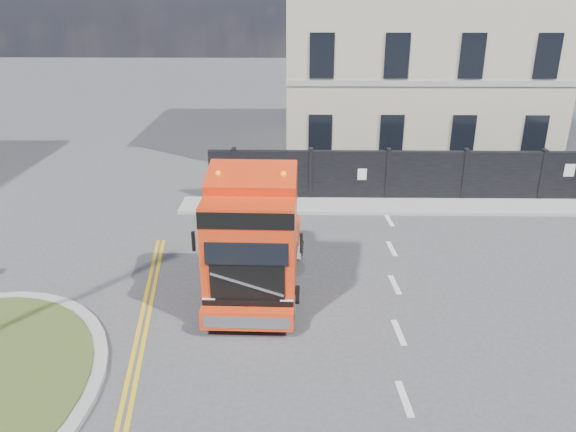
{
  "coord_description": "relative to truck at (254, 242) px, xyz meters",
  "views": [
    {
      "loc": [
        0.43,
        -12.07,
        7.73
      ],
      "look_at": [
        0.2,
        2.7,
        1.8
      ],
      "focal_mm": 35.0,
      "sensor_mm": 36.0,
      "label": 1
    }
  ],
  "objects": [
    {
      "name": "ground",
      "position": [
        0.68,
        -1.37,
        -1.6
      ],
      "size": [
        120.0,
        120.0,
        0.0
      ],
      "primitive_type": "plane",
      "color": "#424244",
      "rests_on": "ground"
    },
    {
      "name": "hoarding_fence",
      "position": [
        7.23,
        7.63,
        -0.6
      ],
      "size": [
        18.8,
        0.25,
        2.0
      ],
      "color": "black",
      "rests_on": "ground"
    },
    {
      "name": "georgian_building",
      "position": [
        6.68,
        15.13,
        4.17
      ],
      "size": [
        12.3,
        10.3,
        12.8
      ],
      "color": "#B8AB92",
      "rests_on": "ground"
    },
    {
      "name": "pavement_far",
      "position": [
        6.68,
        6.73,
        -1.54
      ],
      "size": [
        20.0,
        1.6,
        0.12
      ],
      "primitive_type": "cube",
      "color": "#989893",
      "rests_on": "ground"
    },
    {
      "name": "truck",
      "position": [
        0.0,
        0.0,
        0.0
      ],
      "size": [
        2.37,
        6.01,
        3.57
      ],
      "rotation": [
        0.0,
        0.0,
        -0.02
      ],
      "color": "black",
      "rests_on": "ground"
    }
  ]
}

